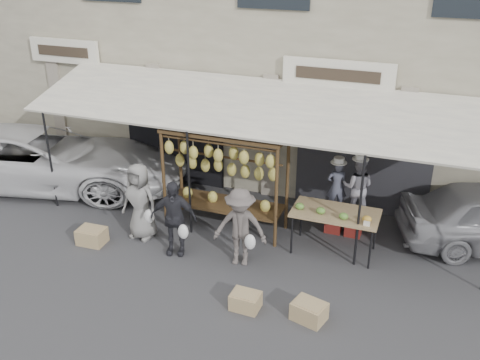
% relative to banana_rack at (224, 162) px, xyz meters
% --- Properties ---
extents(ground_plane, '(90.00, 90.00, 0.00)m').
position_rel_banana_rack_xyz_m(ground_plane, '(0.39, -1.58, -1.57)').
color(ground_plane, '#2D2D30').
extents(shophouse, '(24.00, 6.15, 7.30)m').
position_rel_banana_rack_xyz_m(shophouse, '(0.39, 4.91, 2.08)').
color(shophouse, '#B0A98F').
rests_on(shophouse, ground_plane).
extents(awning, '(10.00, 2.35, 2.92)m').
position_rel_banana_rack_xyz_m(awning, '(0.40, 0.69, 1.00)').
color(awning, silver).
rests_on(awning, ground_plane).
extents(banana_rack, '(2.60, 0.90, 2.24)m').
position_rel_banana_rack_xyz_m(banana_rack, '(0.00, 0.00, 0.00)').
color(banana_rack, '#342513').
rests_on(banana_rack, ground_plane).
extents(produce_table, '(1.70, 0.90, 1.04)m').
position_rel_banana_rack_xyz_m(produce_table, '(2.40, -0.14, -0.71)').
color(produce_table, '#9E8C61').
rests_on(produce_table, ground_plane).
extents(vendor_left, '(0.49, 0.39, 1.16)m').
position_rel_banana_rack_xyz_m(vendor_left, '(2.25, 0.70, -0.51)').
color(vendor_left, '#45485A').
rests_on(vendor_left, stool_left).
extents(vendor_right, '(0.65, 0.52, 1.31)m').
position_rel_banana_rack_xyz_m(vendor_right, '(2.68, 0.70, -0.44)').
color(vendor_right, gray).
rests_on(vendor_right, stool_right).
extents(customer_left, '(0.86, 0.61, 1.66)m').
position_rel_banana_rack_xyz_m(customer_left, '(-1.50, -0.95, -0.74)').
color(customer_left, slate).
rests_on(customer_left, ground_plane).
extents(customer_mid, '(0.99, 0.59, 1.58)m').
position_rel_banana_rack_xyz_m(customer_mid, '(-0.56, -1.27, -0.78)').
color(customer_mid, '#28282D').
rests_on(customer_mid, ground_plane).
extents(customer_right, '(1.11, 0.76, 1.59)m').
position_rel_banana_rack_xyz_m(customer_right, '(0.80, -1.17, -0.77)').
color(customer_right, '#554E4A').
rests_on(customer_right, ground_plane).
extents(stool_left, '(0.42, 0.42, 0.48)m').
position_rel_banana_rack_xyz_m(stool_left, '(2.25, 0.70, -1.33)').
color(stool_left, maroon).
rests_on(stool_left, ground_plane).
extents(stool_right, '(0.42, 0.42, 0.47)m').
position_rel_banana_rack_xyz_m(stool_right, '(2.68, 0.70, -1.33)').
color(stool_right, maroon).
rests_on(stool_right, ground_plane).
extents(crate_near_a, '(0.50, 0.39, 0.29)m').
position_rel_banana_rack_xyz_m(crate_near_a, '(1.38, -2.44, -1.42)').
color(crate_near_a, tan).
rests_on(crate_near_a, ground_plane).
extents(crate_near_b, '(0.62, 0.53, 0.32)m').
position_rel_banana_rack_xyz_m(crate_near_b, '(2.47, -2.34, -1.41)').
color(crate_near_b, tan).
rests_on(crate_near_b, ground_plane).
extents(crate_far, '(0.57, 0.45, 0.33)m').
position_rel_banana_rack_xyz_m(crate_far, '(-2.34, -1.56, -1.40)').
color(crate_far, tan).
rests_on(crate_far, ground_plane).
extents(van, '(5.66, 3.59, 2.18)m').
position_rel_banana_rack_xyz_m(van, '(-5.37, 0.38, -0.48)').
color(van, silver).
rests_on(van, ground_plane).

